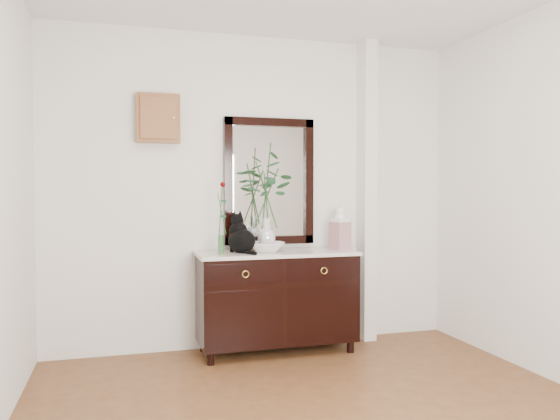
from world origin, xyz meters
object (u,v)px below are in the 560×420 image
object	(u,v)px
cat	(242,233)
ginger_jar	(340,228)
lotus_bowl	(266,247)
sideboard	(277,296)

from	to	relation	value
cat	ginger_jar	size ratio (longest dim) A/B	0.86
lotus_bowl	ginger_jar	distance (m)	0.67
sideboard	cat	world-z (taller)	cat
lotus_bowl	ginger_jar	size ratio (longest dim) A/B	0.83
cat	lotus_bowl	world-z (taller)	cat
cat	lotus_bowl	bearing A→B (deg)	-16.24
cat	ginger_jar	bearing A→B (deg)	-22.80
lotus_bowl	ginger_jar	world-z (taller)	ginger_jar
lotus_bowl	cat	bearing A→B (deg)	-172.03
cat	ginger_jar	xyz separation A→B (m)	(0.87, 0.02, 0.03)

